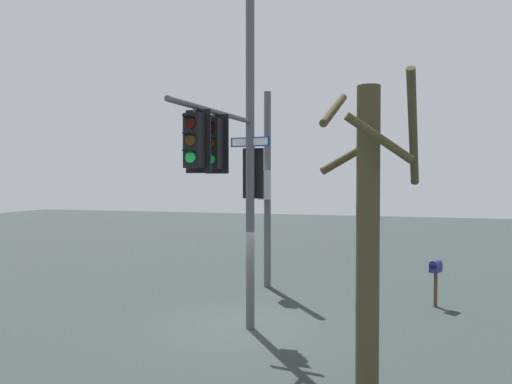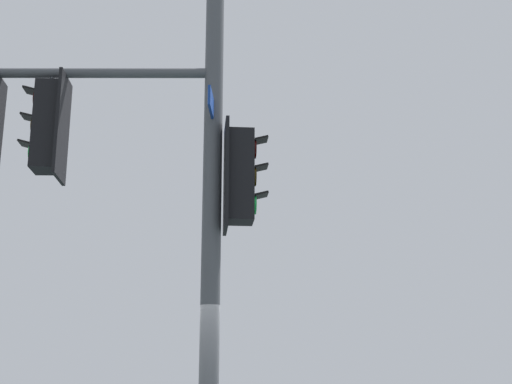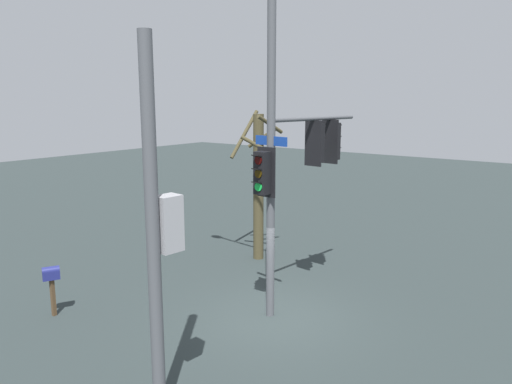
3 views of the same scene
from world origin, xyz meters
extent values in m
plane|color=#293232|center=(0.00, 0.00, 0.00)|extent=(80.00, 80.00, 0.00)
cylinder|color=#4C4F54|center=(0.28, -0.08, 4.90)|extent=(0.22, 0.22, 9.79)
cylinder|color=#4C4F54|center=(0.06, -1.94, 5.32)|extent=(0.57, 3.73, 0.12)
cube|color=black|center=(0.04, -2.04, 4.62)|extent=(0.39, 0.33, 1.10)
cube|color=black|center=(0.06, -1.87, 4.62)|extent=(0.56, 0.09, 1.30)
cylinder|color=#2F0403|center=(0.03, -2.20, 4.96)|extent=(0.22, 0.05, 0.22)
cube|color=black|center=(0.02, -2.28, 5.08)|extent=(0.22, 0.18, 0.06)
cylinder|color=#352504|center=(0.03, -2.20, 4.62)|extent=(0.22, 0.05, 0.22)
cube|color=black|center=(0.02, -2.28, 4.74)|extent=(0.22, 0.18, 0.06)
cylinder|color=#19D147|center=(0.03, -2.20, 4.28)|extent=(0.22, 0.05, 0.22)
cube|color=black|center=(0.02, -2.28, 4.40)|extent=(0.22, 0.18, 0.06)
cylinder|color=#4C4F54|center=(0.04, -2.04, 5.24)|extent=(0.04, 0.04, 0.15)
cube|color=black|center=(-0.05, -2.84, 4.62)|extent=(0.38, 0.33, 1.10)
cube|color=black|center=(-0.04, -2.67, 4.62)|extent=(0.56, 0.08, 1.30)
cylinder|color=#2F0403|center=(-0.06, -3.01, 4.96)|extent=(0.22, 0.05, 0.22)
cube|color=black|center=(-0.07, -3.08, 5.08)|extent=(0.22, 0.18, 0.06)
cylinder|color=#352504|center=(-0.06, -3.01, 4.62)|extent=(0.22, 0.05, 0.22)
cube|color=black|center=(-0.07, -3.08, 4.74)|extent=(0.22, 0.18, 0.06)
cylinder|color=#19D147|center=(-0.06, -3.01, 4.28)|extent=(0.22, 0.05, 0.22)
cube|color=black|center=(-0.07, -3.08, 4.40)|extent=(0.22, 0.18, 0.06)
cylinder|color=#4C4F54|center=(-0.05, -2.84, 5.24)|extent=(0.04, 0.04, 0.15)
cube|color=black|center=(0.32, 0.25, 4.00)|extent=(0.37, 0.31, 1.10)
cube|color=black|center=(0.31, 0.08, 4.00)|extent=(0.56, 0.06, 1.30)
cylinder|color=#2F0403|center=(0.32, 0.41, 4.34)|extent=(0.22, 0.04, 0.22)
cube|color=black|center=(0.33, 0.49, 4.46)|extent=(0.21, 0.17, 0.06)
cylinder|color=#352504|center=(0.32, 0.41, 4.00)|extent=(0.22, 0.04, 0.22)
cube|color=black|center=(0.33, 0.49, 4.12)|extent=(0.21, 0.17, 0.06)
cylinder|color=#19D147|center=(0.32, 0.41, 3.66)|extent=(0.22, 0.04, 0.22)
cube|color=black|center=(0.33, 0.49, 3.78)|extent=(0.21, 0.17, 0.06)
cube|color=navy|center=(0.28, -0.08, 4.80)|extent=(1.09, 0.20, 0.24)
cube|color=white|center=(0.28, -0.10, 4.80)|extent=(0.99, 0.16, 0.18)
cylinder|color=#4C4F54|center=(-0.54, 4.68, 3.48)|extent=(0.24, 0.24, 6.96)
cube|color=#99999E|center=(-0.58, 4.34, 3.66)|extent=(0.40, 0.47, 1.03)
cube|color=#4C3823|center=(5.03, 3.49, 0.53)|extent=(0.10, 0.10, 1.05)
cube|color=navy|center=(5.03, 3.49, 1.17)|extent=(0.41, 0.50, 0.24)
cylinder|color=navy|center=(5.03, 3.49, 1.29)|extent=(0.41, 0.50, 0.24)
cylinder|color=#433C25|center=(3.43, -3.81, 2.67)|extent=(0.38, 0.38, 5.35)
cylinder|color=#433C25|center=(3.61, -4.28, 4.46)|extent=(1.06, 0.52, 0.77)
cylinder|color=#433C25|center=(3.13, -3.34, 4.28)|extent=(1.07, 0.74, 0.72)
cylinder|color=#433C25|center=(4.11, -3.87, 4.61)|extent=(0.26, 1.48, 1.72)
cylinder|color=#433C25|center=(2.86, -3.72, 5.00)|extent=(0.33, 1.22, 0.70)
camera|label=1|loc=(3.86, -11.72, 3.83)|focal=33.41mm
camera|label=2|loc=(8.52, -0.57, 1.47)|focal=51.75mm
camera|label=3|loc=(-6.83, 10.12, 5.83)|focal=33.85mm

